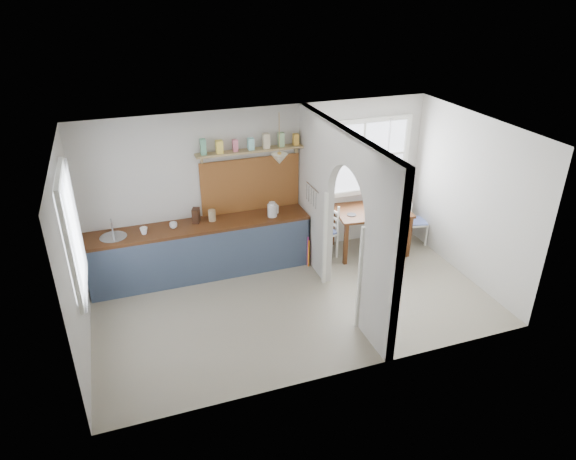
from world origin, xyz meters
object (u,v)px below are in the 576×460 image
object	(u,v)px
chair_left	(321,231)
kettle	(272,209)
dining_table	(370,230)
chair_right	(415,221)
vase	(374,200)

from	to	relation	value
chair_left	kettle	world-z (taller)	kettle
dining_table	chair_left	xyz separation A→B (m)	(-0.90, 0.09, 0.09)
dining_table	chair_left	distance (m)	0.90
kettle	chair_right	bearing A→B (deg)	-14.43
kettle	vase	distance (m)	1.89
chair_right	vase	bearing A→B (deg)	91.81
kettle	vase	world-z (taller)	kettle
chair_left	kettle	distance (m)	1.02
dining_table	vase	xyz separation A→B (m)	(0.12, 0.16, 0.49)
chair_right	kettle	world-z (taller)	kettle
dining_table	vase	distance (m)	0.53
chair_left	vase	world-z (taller)	vase
dining_table	chair_right	xyz separation A→B (m)	(0.92, 0.02, 0.03)
dining_table	chair_left	size ratio (longest dim) A/B	1.31
dining_table	chair_right	distance (m)	0.92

